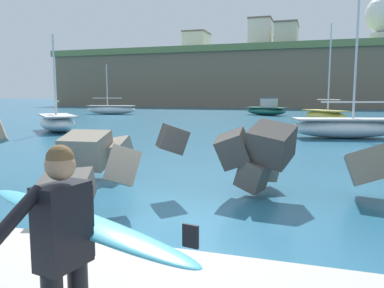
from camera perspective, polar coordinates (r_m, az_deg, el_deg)
name	(u,v)px	position (r m, az deg, el deg)	size (l,w,h in m)	color
ground_plane	(154,218)	(7.60, -5.61, -10.81)	(400.00, 400.00, 0.00)	#235B7A
breakwater_jetty	(29,146)	(10.14, -22.88, -0.30)	(31.28, 5.63, 2.49)	gray
surfer_with_board	(72,242)	(3.07, -17.33, -13.61)	(2.12, 1.34, 1.78)	black
boat_near_left	(344,127)	(22.78, 21.54, 2.34)	(6.16, 3.36, 8.20)	white
boat_near_centre	(325,115)	(35.08, 18.99, 4.01)	(4.26, 4.95, 8.20)	#EAC64C
boat_near_right	(111,109)	(48.41, -11.83, 5.02)	(6.47, 2.18, 6.00)	white
boat_mid_left	(57,122)	(26.67, -19.26, 3.05)	(5.09, 5.16, 6.20)	white
boat_mid_centre	(266,110)	(46.02, 10.92, 5.01)	(5.56, 4.32, 2.05)	#1E6656
headland_bluff	(252,80)	(88.98, 8.89, 9.34)	(78.02, 37.71, 11.39)	#756651
station_building_west	(197,45)	(96.08, 0.67, 14.44)	(5.46, 7.10, 5.91)	silver
station_building_central	(279,48)	(95.97, 12.73, 13.68)	(6.31, 6.73, 3.92)	silver
station_building_east	(286,36)	(79.52, 13.74, 15.25)	(4.38, 7.83, 4.55)	beige
station_building_annex	(261,35)	(83.62, 10.07, 15.55)	(4.62, 6.28, 6.33)	silver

